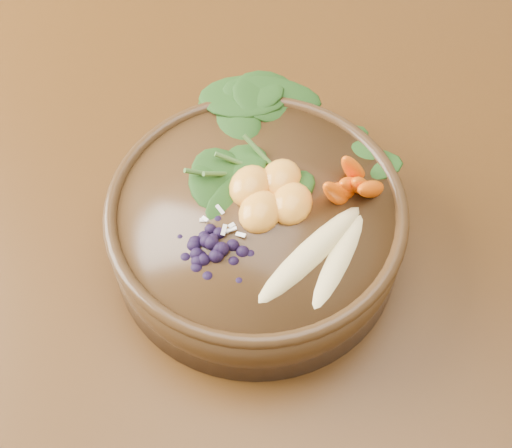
% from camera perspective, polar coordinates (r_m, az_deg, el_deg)
% --- Properties ---
extents(ground, '(4.00, 4.00, 0.00)m').
position_cam_1_polar(ground, '(1.51, 7.31, -14.25)').
color(ground, '#381E0F').
rests_on(ground, ground).
extents(dining_table, '(1.60, 0.90, 0.75)m').
position_cam_1_polar(dining_table, '(0.93, 11.58, -0.37)').
color(dining_table, '#331C0C').
rests_on(dining_table, ground).
extents(stoneware_bowl, '(0.40, 0.40, 0.08)m').
position_cam_1_polar(stoneware_bowl, '(0.75, 0.00, -0.43)').
color(stoneware_bowl, '#412912').
rests_on(stoneware_bowl, dining_table).
extents(kale_heap, '(0.25, 0.24, 0.05)m').
position_cam_1_polar(kale_heap, '(0.75, 0.81, 7.34)').
color(kale_heap, '#1E4213').
rests_on(kale_heap, stoneware_bowl).
extents(carrot_cluster, '(0.08, 0.08, 0.08)m').
position_cam_1_polar(carrot_cluster, '(0.70, 7.96, 4.73)').
color(carrot_cluster, '#F05905').
rests_on(carrot_cluster, stoneware_bowl).
extents(banana_halves, '(0.09, 0.16, 0.03)m').
position_cam_1_polar(banana_halves, '(0.67, 5.60, -1.96)').
color(banana_halves, '#E0CC84').
rests_on(banana_halves, stoneware_bowl).
extents(mandarin_cluster, '(0.12, 0.12, 0.03)m').
position_cam_1_polar(mandarin_cluster, '(0.71, 1.20, 2.98)').
color(mandarin_cluster, orange).
rests_on(mandarin_cluster, stoneware_bowl).
extents(blueberry_pile, '(0.17, 0.15, 0.04)m').
position_cam_1_polar(blueberry_pile, '(0.67, -3.58, -0.86)').
color(blueberry_pile, black).
rests_on(blueberry_pile, stoneware_bowl).
extents(coconut_flakes, '(0.12, 0.10, 0.01)m').
position_cam_1_polar(coconut_flakes, '(0.70, -1.08, 0.49)').
color(coconut_flakes, white).
rests_on(coconut_flakes, stoneware_bowl).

